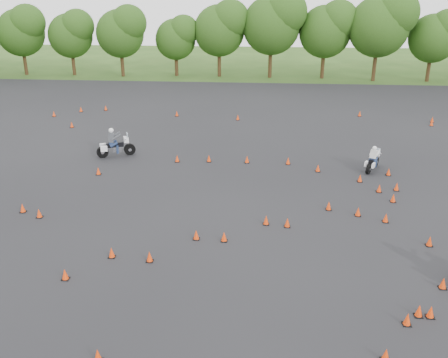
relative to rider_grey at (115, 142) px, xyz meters
The scene contains 6 objects.
ground 13.18m from the rider_grey, 53.33° to the right, with size 140.00×140.00×0.00m, color #2D5119.
asphalt_pad 9.13m from the rider_grey, 30.06° to the right, with size 62.00×62.00×0.00m, color black.
treeline 27.65m from the rider_grey, 63.35° to the left, with size 86.95×32.57×10.85m.
traffic_cones 10.89m from the rider_grey, 29.58° to the right, with size 36.43×33.14×0.45m.
rider_grey is the anchor object (origin of this frame).
rider_white 16.85m from the rider_grey, ahead, with size 2.14×0.66×1.65m, color beige, non-canonical shape.
Camera 1 is at (1.95, -20.84, 11.25)m, focal length 40.00 mm.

